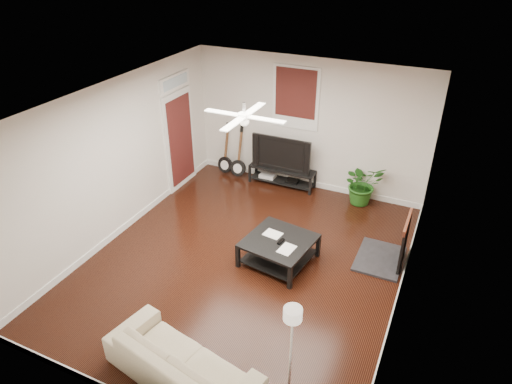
% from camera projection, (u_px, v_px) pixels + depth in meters
% --- Properties ---
extents(room, '(5.01, 6.01, 2.81)m').
position_uv_depth(room, '(245.00, 190.00, 7.08)').
color(room, black).
rests_on(room, ground).
extents(brick_accent, '(0.02, 2.20, 2.80)m').
position_uv_depth(brick_accent, '(420.00, 194.00, 6.96)').
color(brick_accent, brown).
rests_on(brick_accent, floor).
extents(fireplace, '(0.80, 1.10, 0.92)m').
position_uv_depth(fireplace, '(392.00, 240.00, 7.53)').
color(fireplace, black).
rests_on(fireplace, floor).
extents(window_back, '(1.00, 0.06, 1.30)m').
position_uv_depth(window_back, '(296.00, 98.00, 9.26)').
color(window_back, '#39140F').
rests_on(window_back, wall_back).
extents(door_left, '(0.08, 1.00, 2.50)m').
position_uv_depth(door_left, '(179.00, 131.00, 9.55)').
color(door_left, white).
rests_on(door_left, wall_left).
extents(tv_stand, '(1.46, 0.39, 0.41)m').
position_uv_depth(tv_stand, '(282.00, 176.00, 10.03)').
color(tv_stand, black).
rests_on(tv_stand, floor).
extents(tv, '(1.31, 0.17, 0.75)m').
position_uv_depth(tv, '(283.00, 152.00, 9.76)').
color(tv, black).
rests_on(tv, tv_stand).
extents(coffee_table, '(1.19, 1.19, 0.44)m').
position_uv_depth(coffee_table, '(279.00, 250.00, 7.67)').
color(coffee_table, black).
rests_on(coffee_table, floor).
extents(sofa, '(2.15, 1.18, 0.59)m').
position_uv_depth(sofa, '(182.00, 363.00, 5.57)').
color(sofa, tan).
rests_on(sofa, floor).
extents(floor_lamp, '(0.32, 0.32, 1.66)m').
position_uv_depth(floor_lamp, '(290.00, 366.00, 4.89)').
color(floor_lamp, silver).
rests_on(floor_lamp, floor).
extents(potted_plant, '(1.04, 1.02, 0.87)m').
position_uv_depth(potted_plant, '(363.00, 184.00, 9.25)').
color(potted_plant, '#225D1A').
rests_on(potted_plant, floor).
extents(guitar_left, '(0.40, 0.31, 1.20)m').
position_uv_depth(guitar_left, '(225.00, 149.00, 10.33)').
color(guitar_left, black).
rests_on(guitar_left, floor).
extents(guitar_right, '(0.38, 0.27, 1.20)m').
position_uv_depth(guitar_right, '(238.00, 153.00, 10.17)').
color(guitar_right, black).
rests_on(guitar_right, floor).
extents(ceiling_fan, '(1.24, 1.24, 0.32)m').
position_uv_depth(ceiling_fan, '(244.00, 116.00, 6.48)').
color(ceiling_fan, white).
rests_on(ceiling_fan, ceiling).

